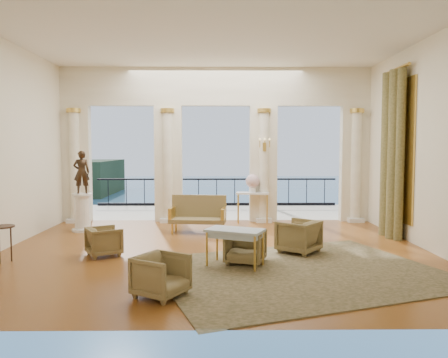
{
  "coord_description": "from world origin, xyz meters",
  "views": [
    {
      "loc": [
        0.1,
        -9.04,
        2.16
      ],
      "look_at": [
        0.2,
        0.6,
        1.48
      ],
      "focal_mm": 35.0,
      "sensor_mm": 36.0,
      "label": 1
    }
  ],
  "objects_px": {
    "armchair_d": "(104,240)",
    "statue": "(82,172)",
    "console_table": "(252,197)",
    "armchair_c": "(298,235)",
    "settee": "(198,214)",
    "pedestal": "(82,213)",
    "armchair_b": "(245,245)",
    "side_table": "(3,231)",
    "armchair_a": "(161,274)",
    "game_table": "(235,233)"
  },
  "relations": [
    {
      "from": "armchair_d",
      "to": "statue",
      "type": "distance_m",
      "value": 3.14
    },
    {
      "from": "console_table",
      "to": "statue",
      "type": "bearing_deg",
      "value": -158.26
    },
    {
      "from": "armchair_c",
      "to": "settee",
      "type": "height_order",
      "value": "settee"
    },
    {
      "from": "armchair_d",
      "to": "statue",
      "type": "xyz_separation_m",
      "value": [
        -1.25,
        2.61,
        1.23
      ]
    },
    {
      "from": "pedestal",
      "to": "armchair_b",
      "type": "bearing_deg",
      "value": -38.94
    },
    {
      "from": "armchair_d",
      "to": "side_table",
      "type": "relative_size",
      "value": 0.92
    },
    {
      "from": "armchair_b",
      "to": "settee",
      "type": "xyz_separation_m",
      "value": [
        -1.03,
        3.14,
        0.12
      ]
    },
    {
      "from": "armchair_c",
      "to": "statue",
      "type": "xyz_separation_m",
      "value": [
        -5.2,
        2.42,
        1.17
      ]
    },
    {
      "from": "settee",
      "to": "side_table",
      "type": "height_order",
      "value": "settee"
    },
    {
      "from": "settee",
      "to": "side_table",
      "type": "bearing_deg",
      "value": -134.04
    },
    {
      "from": "side_table",
      "to": "statue",
      "type": "bearing_deg",
      "value": 80.32
    },
    {
      "from": "armchair_d",
      "to": "settee",
      "type": "relative_size",
      "value": 0.43
    },
    {
      "from": "side_table",
      "to": "armchair_d",
      "type": "bearing_deg",
      "value": 15.68
    },
    {
      "from": "side_table",
      "to": "pedestal",
      "type": "bearing_deg",
      "value": 80.32
    },
    {
      "from": "armchair_b",
      "to": "settee",
      "type": "height_order",
      "value": "settee"
    },
    {
      "from": "armchair_d",
      "to": "console_table",
      "type": "distance_m",
      "value": 5.11
    },
    {
      "from": "armchair_b",
      "to": "settee",
      "type": "bearing_deg",
      "value": 125.79
    },
    {
      "from": "side_table",
      "to": "armchair_b",
      "type": "bearing_deg",
      "value": -2.03
    },
    {
      "from": "console_table",
      "to": "armchair_d",
      "type": "bearing_deg",
      "value": -124.18
    },
    {
      "from": "armchair_d",
      "to": "settee",
      "type": "height_order",
      "value": "settee"
    },
    {
      "from": "armchair_a",
      "to": "game_table",
      "type": "xyz_separation_m",
      "value": [
        1.13,
        1.61,
        0.28
      ]
    },
    {
      "from": "armchair_d",
      "to": "statue",
      "type": "height_order",
      "value": "statue"
    },
    {
      "from": "pedestal",
      "to": "side_table",
      "type": "bearing_deg",
      "value": -99.68
    },
    {
      "from": "armchair_a",
      "to": "statue",
      "type": "distance_m",
      "value": 5.88
    },
    {
      "from": "settee",
      "to": "statue",
      "type": "xyz_separation_m",
      "value": [
        -3.02,
        0.14,
        1.08
      ]
    },
    {
      "from": "armchair_d",
      "to": "console_table",
      "type": "height_order",
      "value": "console_table"
    },
    {
      "from": "armchair_a",
      "to": "game_table",
      "type": "height_order",
      "value": "game_table"
    },
    {
      "from": "armchair_a",
      "to": "console_table",
      "type": "bearing_deg",
      "value": 15.25
    },
    {
      "from": "armchair_b",
      "to": "game_table",
      "type": "distance_m",
      "value": 0.39
    },
    {
      "from": "armchair_a",
      "to": "armchair_d",
      "type": "distance_m",
      "value": 2.87
    },
    {
      "from": "statue",
      "to": "console_table",
      "type": "relative_size",
      "value": 1.15
    },
    {
      "from": "armchair_a",
      "to": "armchair_c",
      "type": "distance_m",
      "value": 3.63
    },
    {
      "from": "armchair_c",
      "to": "pedestal",
      "type": "distance_m",
      "value": 5.74
    },
    {
      "from": "armchair_d",
      "to": "console_table",
      "type": "xyz_separation_m",
      "value": [
        3.28,
        3.89,
        0.41
      ]
    },
    {
      "from": "armchair_d",
      "to": "pedestal",
      "type": "xyz_separation_m",
      "value": [
        -1.25,
        2.61,
        0.16
      ]
    },
    {
      "from": "armchair_a",
      "to": "armchair_b",
      "type": "height_order",
      "value": "armchair_b"
    },
    {
      "from": "armchair_d",
      "to": "statue",
      "type": "relative_size",
      "value": 0.58
    },
    {
      "from": "console_table",
      "to": "side_table",
      "type": "xyz_separation_m",
      "value": [
        -5.06,
        -4.39,
        -0.14
      ]
    },
    {
      "from": "armchair_c",
      "to": "armchair_d",
      "type": "height_order",
      "value": "armchair_c"
    },
    {
      "from": "game_table",
      "to": "console_table",
      "type": "bearing_deg",
      "value": 105.34
    },
    {
      "from": "settee",
      "to": "console_table",
      "type": "relative_size",
      "value": 1.53
    },
    {
      "from": "armchair_b",
      "to": "pedestal",
      "type": "height_order",
      "value": "pedestal"
    },
    {
      "from": "armchair_a",
      "to": "armchair_b",
      "type": "xyz_separation_m",
      "value": [
        1.33,
        1.8,
        0.01
      ]
    },
    {
      "from": "armchair_c",
      "to": "console_table",
      "type": "relative_size",
      "value": 0.78
    },
    {
      "from": "armchair_c",
      "to": "armchair_d",
      "type": "bearing_deg",
      "value": -47.26
    },
    {
      "from": "armchair_a",
      "to": "settee",
      "type": "distance_m",
      "value": 4.95
    },
    {
      "from": "armchair_a",
      "to": "settee",
      "type": "bearing_deg",
      "value": 27.67
    },
    {
      "from": "settee",
      "to": "side_table",
      "type": "relative_size",
      "value": 2.13
    },
    {
      "from": "armchair_d",
      "to": "pedestal",
      "type": "distance_m",
      "value": 2.9
    },
    {
      "from": "armchair_b",
      "to": "game_table",
      "type": "height_order",
      "value": "armchair_b"
    }
  ]
}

